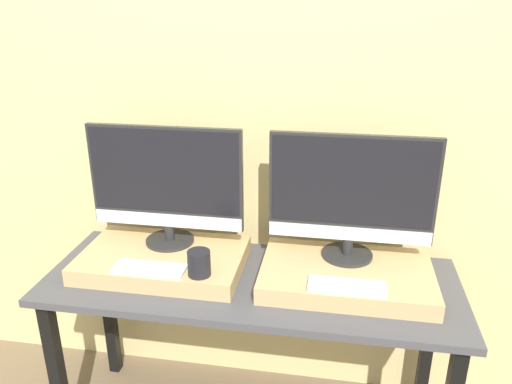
{
  "coord_description": "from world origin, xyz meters",
  "views": [
    {
      "loc": [
        0.31,
        -1.39,
        1.8
      ],
      "look_at": [
        0.0,
        0.42,
        1.08
      ],
      "focal_mm": 35.0,
      "sensor_mm": 36.0,
      "label": 1
    }
  ],
  "objects_px": {
    "monitor_left": "(166,183)",
    "keyboard_right": "(347,286)",
    "mug": "(199,263)",
    "keyboard_left": "(149,268)",
    "monitor_right": "(351,194)"
  },
  "relations": [
    {
      "from": "mug",
      "to": "keyboard_right",
      "type": "bearing_deg",
      "value": -0.0
    },
    {
      "from": "monitor_left",
      "to": "keyboard_right",
      "type": "relative_size",
      "value": 2.29
    },
    {
      "from": "mug",
      "to": "monitor_left",
      "type": "bearing_deg",
      "value": 129.49
    },
    {
      "from": "mug",
      "to": "monitor_right",
      "type": "bearing_deg",
      "value": 23.74
    },
    {
      "from": "keyboard_right",
      "to": "monitor_right",
      "type": "bearing_deg",
      "value": 90.0
    },
    {
      "from": "monitor_left",
      "to": "keyboard_right",
      "type": "xyz_separation_m",
      "value": [
        0.74,
        -0.24,
        -0.26
      ]
    },
    {
      "from": "mug",
      "to": "monitor_right",
      "type": "xyz_separation_m",
      "value": [
        0.54,
        0.24,
        0.22
      ]
    },
    {
      "from": "keyboard_left",
      "to": "mug",
      "type": "height_order",
      "value": "mug"
    },
    {
      "from": "monitor_left",
      "to": "mug",
      "type": "xyz_separation_m",
      "value": [
        0.2,
        -0.24,
        -0.22
      ]
    },
    {
      "from": "keyboard_left",
      "to": "keyboard_right",
      "type": "height_order",
      "value": "same"
    },
    {
      "from": "monitor_left",
      "to": "keyboard_left",
      "type": "height_order",
      "value": "monitor_left"
    },
    {
      "from": "keyboard_left",
      "to": "monitor_right",
      "type": "height_order",
      "value": "monitor_right"
    },
    {
      "from": "monitor_left",
      "to": "mug",
      "type": "relative_size",
      "value": 6.53
    },
    {
      "from": "monitor_left",
      "to": "keyboard_right",
      "type": "distance_m",
      "value": 0.82
    },
    {
      "from": "keyboard_left",
      "to": "keyboard_right",
      "type": "xyz_separation_m",
      "value": [
        0.74,
        0.0,
        0.0
      ]
    }
  ]
}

